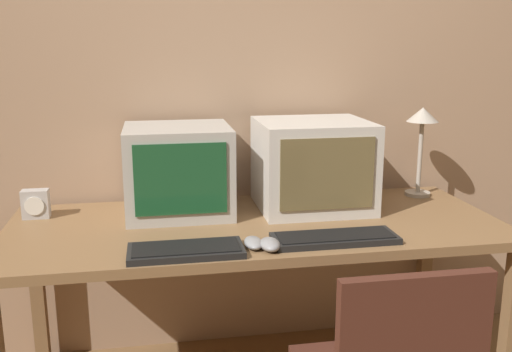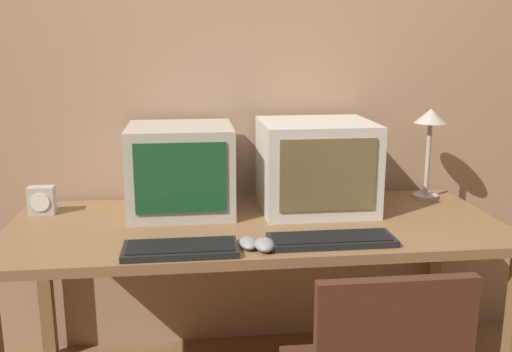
{
  "view_description": "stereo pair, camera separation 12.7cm",
  "coord_description": "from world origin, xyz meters",
  "px_view_note": "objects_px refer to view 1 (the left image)",
  "views": [
    {
      "loc": [
        -0.38,
        -1.16,
        1.41
      ],
      "look_at": [
        0.0,
        0.93,
        0.91
      ],
      "focal_mm": 40.0,
      "sensor_mm": 36.0,
      "label": 1
    },
    {
      "loc": [
        -0.25,
        -1.18,
        1.41
      ],
      "look_at": [
        0.0,
        0.93,
        0.91
      ],
      "focal_mm": 40.0,
      "sensor_mm": 36.0,
      "label": 2
    }
  ],
  "objects_px": {
    "monitor_left": "(178,170)",
    "keyboard_side": "(335,238)",
    "mouse_near_keyboard": "(270,244)",
    "mouse_far_corner": "(253,243)",
    "desk_lamp": "(422,129)",
    "keyboard_main": "(186,250)",
    "monitor_right": "(313,165)",
    "desk_clock": "(36,204)"
  },
  "relations": [
    {
      "from": "desk_clock",
      "to": "desk_lamp",
      "type": "xyz_separation_m",
      "value": [
        1.65,
        0.05,
        0.25
      ]
    },
    {
      "from": "keyboard_main",
      "to": "mouse_far_corner",
      "type": "bearing_deg",
      "value": 4.97
    },
    {
      "from": "keyboard_main",
      "to": "mouse_far_corner",
      "type": "distance_m",
      "value": 0.23
    },
    {
      "from": "desk_lamp",
      "to": "monitor_right",
      "type": "bearing_deg",
      "value": -169.68
    },
    {
      "from": "keyboard_main",
      "to": "mouse_near_keyboard",
      "type": "xyz_separation_m",
      "value": [
        0.28,
        -0.01,
        0.01
      ]
    },
    {
      "from": "mouse_far_corner",
      "to": "desk_clock",
      "type": "distance_m",
      "value": 0.93
    },
    {
      "from": "mouse_near_keyboard",
      "to": "keyboard_main",
      "type": "bearing_deg",
      "value": 177.5
    },
    {
      "from": "keyboard_main",
      "to": "monitor_left",
      "type": "bearing_deg",
      "value": 89.64
    },
    {
      "from": "monitor_right",
      "to": "mouse_far_corner",
      "type": "bearing_deg",
      "value": -126.92
    },
    {
      "from": "keyboard_side",
      "to": "monitor_left",
      "type": "bearing_deg",
      "value": 138.85
    },
    {
      "from": "monitor_left",
      "to": "desk_lamp",
      "type": "bearing_deg",
      "value": 3.85
    },
    {
      "from": "desk_clock",
      "to": "keyboard_side",
      "type": "bearing_deg",
      "value": -23.81
    },
    {
      "from": "mouse_near_keyboard",
      "to": "monitor_left",
      "type": "bearing_deg",
      "value": 119.45
    },
    {
      "from": "monitor_right",
      "to": "mouse_near_keyboard",
      "type": "height_order",
      "value": "monitor_right"
    },
    {
      "from": "monitor_right",
      "to": "mouse_far_corner",
      "type": "distance_m",
      "value": 0.57
    },
    {
      "from": "monitor_left",
      "to": "mouse_far_corner",
      "type": "xyz_separation_m",
      "value": [
        0.23,
        -0.46,
        -0.16
      ]
    },
    {
      "from": "monitor_left",
      "to": "mouse_far_corner",
      "type": "height_order",
      "value": "monitor_left"
    },
    {
      "from": "mouse_near_keyboard",
      "to": "mouse_far_corner",
      "type": "relative_size",
      "value": 0.97
    },
    {
      "from": "monitor_right",
      "to": "desk_lamp",
      "type": "distance_m",
      "value": 0.55
    },
    {
      "from": "mouse_near_keyboard",
      "to": "mouse_far_corner",
      "type": "distance_m",
      "value": 0.06
    },
    {
      "from": "keyboard_side",
      "to": "desk_clock",
      "type": "relative_size",
      "value": 3.86
    },
    {
      "from": "monitor_right",
      "to": "keyboard_side",
      "type": "xyz_separation_m",
      "value": [
        -0.04,
        -0.43,
        -0.17
      ]
    },
    {
      "from": "keyboard_main",
      "to": "desk_lamp",
      "type": "xyz_separation_m",
      "value": [
        1.09,
        0.55,
        0.29
      ]
    },
    {
      "from": "monitor_left",
      "to": "keyboard_side",
      "type": "height_order",
      "value": "monitor_left"
    },
    {
      "from": "keyboard_main",
      "to": "keyboard_side",
      "type": "height_order",
      "value": "same"
    },
    {
      "from": "mouse_far_corner",
      "to": "desk_lamp",
      "type": "relative_size",
      "value": 0.28
    },
    {
      "from": "monitor_left",
      "to": "keyboard_main",
      "type": "bearing_deg",
      "value": -90.36
    },
    {
      "from": "monitor_right",
      "to": "mouse_near_keyboard",
      "type": "xyz_separation_m",
      "value": [
        -0.28,
        -0.47,
        -0.16
      ]
    },
    {
      "from": "monitor_left",
      "to": "monitor_right",
      "type": "bearing_deg",
      "value": -2.39
    },
    {
      "from": "keyboard_main",
      "to": "desk_lamp",
      "type": "height_order",
      "value": "desk_lamp"
    },
    {
      "from": "keyboard_main",
      "to": "mouse_far_corner",
      "type": "height_order",
      "value": "mouse_far_corner"
    },
    {
      "from": "keyboard_main",
      "to": "keyboard_side",
      "type": "distance_m",
      "value": 0.52
    },
    {
      "from": "keyboard_side",
      "to": "desk_lamp",
      "type": "relative_size",
      "value": 1.1
    },
    {
      "from": "mouse_near_keyboard",
      "to": "monitor_right",
      "type": "bearing_deg",
      "value": 59.41
    },
    {
      "from": "monitor_left",
      "to": "monitor_right",
      "type": "relative_size",
      "value": 0.92
    },
    {
      "from": "monitor_left",
      "to": "mouse_far_corner",
      "type": "distance_m",
      "value": 0.54
    },
    {
      "from": "monitor_right",
      "to": "desk_lamp",
      "type": "xyz_separation_m",
      "value": [
        0.53,
        0.1,
        0.12
      ]
    },
    {
      "from": "mouse_far_corner",
      "to": "monitor_right",
      "type": "bearing_deg",
      "value": 53.08
    },
    {
      "from": "keyboard_side",
      "to": "keyboard_main",
      "type": "bearing_deg",
      "value": -177.0
    },
    {
      "from": "monitor_left",
      "to": "mouse_far_corner",
      "type": "bearing_deg",
      "value": -63.73
    },
    {
      "from": "monitor_right",
      "to": "mouse_near_keyboard",
      "type": "distance_m",
      "value": 0.57
    },
    {
      "from": "keyboard_side",
      "to": "mouse_far_corner",
      "type": "xyz_separation_m",
      "value": [
        -0.29,
        -0.01,
        0.0
      ]
    }
  ]
}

